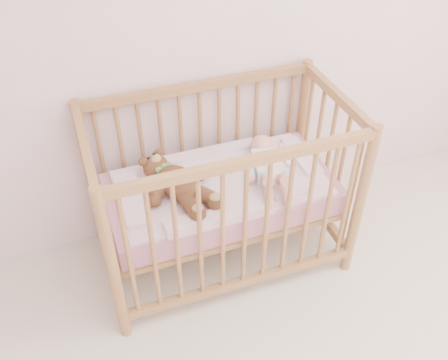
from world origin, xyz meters
name	(u,v)px	position (x,y,z in m)	size (l,w,h in m)	color
wall_back	(260,2)	(0.00, 2.00, 1.35)	(4.00, 0.02, 2.70)	white
crib	(221,191)	(-0.36, 1.60, 0.50)	(1.36, 0.76, 1.00)	#AB7C48
mattress	(221,193)	(-0.36, 1.60, 0.49)	(1.22, 0.62, 0.13)	pink
blanket	(221,183)	(-0.36, 1.60, 0.56)	(1.10, 0.58, 0.06)	#F0A5C3
baby	(268,164)	(-0.10, 1.58, 0.64)	(0.28, 0.57, 0.14)	white
teddy_bear	(178,183)	(-0.60, 1.58, 0.65)	(0.39, 0.55, 0.15)	brown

